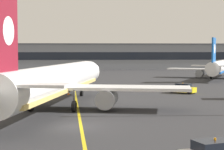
{
  "coord_description": "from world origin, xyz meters",
  "views": [
    {
      "loc": [
        -0.37,
        -38.63,
        7.17
      ],
      "look_at": [
        4.16,
        8.93,
        4.29
      ],
      "focal_mm": 66.36,
      "sensor_mm": 36.0,
      "label": 1
    }
  ],
  "objects_px": {
    "safety_cone_by_nose_gear": "(69,93)",
    "airliner_foreground": "(56,82)",
    "airliner_background": "(221,67)",
    "service_car_nearest": "(183,89)"
  },
  "relations": [
    {
      "from": "safety_cone_by_nose_gear",
      "to": "airliner_background",
      "type": "bearing_deg",
      "value": 42.24
    },
    {
      "from": "airliner_background",
      "to": "safety_cone_by_nose_gear",
      "type": "height_order",
      "value": "airliner_background"
    },
    {
      "from": "airliner_foreground",
      "to": "service_car_nearest",
      "type": "height_order",
      "value": "airliner_foreground"
    },
    {
      "from": "airliner_foreground",
      "to": "airliner_background",
      "type": "xyz_separation_m",
      "value": [
        39.32,
        51.12,
        -0.49
      ]
    },
    {
      "from": "service_car_nearest",
      "to": "safety_cone_by_nose_gear",
      "type": "distance_m",
      "value": 18.93
    },
    {
      "from": "safety_cone_by_nose_gear",
      "to": "airliner_foreground",
      "type": "bearing_deg",
      "value": -94.45
    },
    {
      "from": "airliner_background",
      "to": "service_car_nearest",
      "type": "bearing_deg",
      "value": -119.17
    },
    {
      "from": "airliner_background",
      "to": "safety_cone_by_nose_gear",
      "type": "bearing_deg",
      "value": -137.76
    },
    {
      "from": "airliner_foreground",
      "to": "safety_cone_by_nose_gear",
      "type": "height_order",
      "value": "airliner_foreground"
    },
    {
      "from": "airliner_background",
      "to": "service_car_nearest",
      "type": "distance_m",
      "value": 39.26
    }
  ]
}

